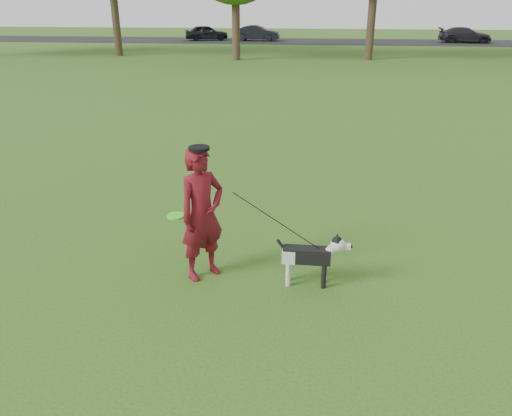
# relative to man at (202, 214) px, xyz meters

# --- Properties ---
(ground) EXTENTS (120.00, 120.00, 0.00)m
(ground) POSITION_rel_man_xyz_m (0.54, -0.04, -0.89)
(ground) COLOR #285116
(ground) RESTS_ON ground
(road) EXTENTS (120.00, 7.00, 0.02)m
(road) POSITION_rel_man_xyz_m (0.54, 39.96, -0.88)
(road) COLOR black
(road) RESTS_ON ground
(man) EXTENTS (0.76, 0.77, 1.79)m
(man) POSITION_rel_man_xyz_m (0.00, 0.00, 0.00)
(man) COLOR #560C0F
(man) RESTS_ON ground
(dog) EXTENTS (0.97, 0.19, 0.73)m
(dog) POSITION_rel_man_xyz_m (1.44, -0.09, -0.45)
(dog) COLOR black
(dog) RESTS_ON ground
(car_left) EXTENTS (4.07, 2.61, 1.29)m
(car_left) POSITION_rel_man_xyz_m (-8.35, 39.96, -0.23)
(car_left) COLOR black
(car_left) RESTS_ON road
(car_mid) EXTENTS (3.98, 1.61, 1.29)m
(car_mid) POSITION_rel_man_xyz_m (-3.87, 39.96, -0.23)
(car_mid) COLOR black
(car_mid) RESTS_ON road
(car_right) EXTENTS (4.37, 2.05, 1.23)m
(car_right) POSITION_rel_man_xyz_m (13.65, 39.96, -0.26)
(car_right) COLOR black
(car_right) RESTS_ON road
(man_held_items) EXTENTS (2.03, 0.32, 1.31)m
(man_held_items) POSITION_rel_man_xyz_m (0.85, -0.07, 0.06)
(man_held_items) COLOR #3BFF20
(man_held_items) RESTS_ON ground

